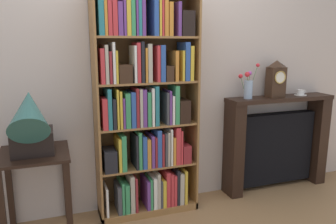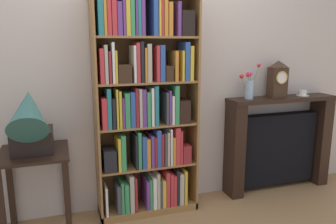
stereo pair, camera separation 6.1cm
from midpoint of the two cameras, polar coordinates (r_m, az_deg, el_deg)
The scene contains 9 objects.
ground_plane at distance 2.99m, azimuth -2.18°, elevation -17.89°, with size 8.10×6.40×0.02m, color #997047.
wall_back at distance 2.98m, azimuth 0.35°, elevation 9.39°, with size 5.10×0.08×2.69m, color beige.
bookshelf at distance 2.78m, azimuth -3.24°, elevation 0.03°, with size 0.86×0.29×1.89m.
side_table_left at distance 2.71m, azimuth -21.37°, elevation -9.87°, with size 0.50×0.51×0.68m.
gramophone at distance 2.51m, azimuth -22.19°, elevation -1.55°, with size 0.29×0.50×0.56m.
fireplace_mantel at distance 3.55m, azimuth 18.93°, elevation -5.21°, with size 1.13×0.24×0.96m.
mantel_clock at distance 3.36m, azimuth 18.97°, elevation 5.43°, with size 0.16×0.13×0.36m.
flower_vase at distance 3.19m, azimuth 14.43°, elevation 4.29°, with size 0.16×0.13×0.33m.
teacup_with_saucer at distance 3.58m, azimuth 22.78°, elevation 3.01°, with size 0.12×0.12×0.06m.
Camera 2 is at (-0.68, -2.51, 1.48)m, focal length 35.17 mm.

